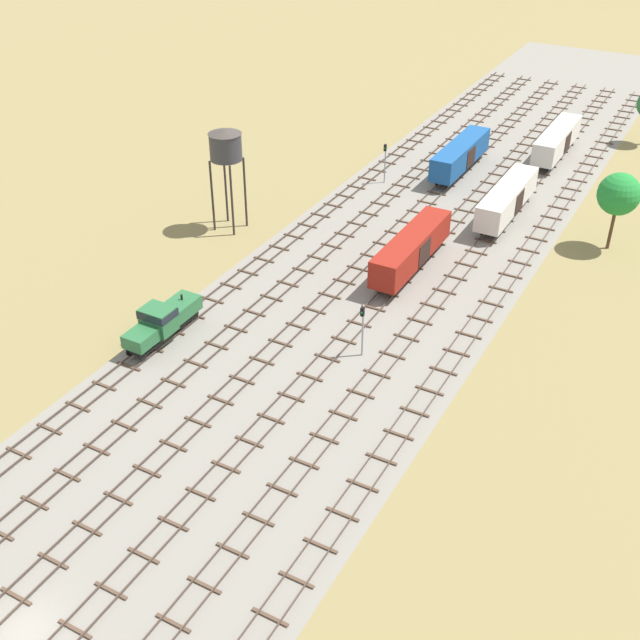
# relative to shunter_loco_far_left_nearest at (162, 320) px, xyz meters

# --- Properties ---
(ground_plane) EXTENTS (480.00, 480.00, 0.00)m
(ground_plane) POSITION_rel_shunter_loco_far_left_nearest_xyz_m (11.55, 28.80, -2.01)
(ground_plane) COLOR olive
(ballast_bed) EXTENTS (27.10, 176.00, 0.01)m
(ballast_bed) POSITION_rel_shunter_loco_far_left_nearest_xyz_m (11.55, 28.80, -2.01)
(ballast_bed) COLOR gray
(ballast_bed) RESTS_ON ground
(track_far_left) EXTENTS (2.40, 126.00, 0.29)m
(track_far_left) POSITION_rel_shunter_loco_far_left_nearest_xyz_m (0.00, 29.80, -1.87)
(track_far_left) COLOR #47382D
(track_far_left) RESTS_ON ground
(track_left) EXTENTS (2.40, 126.00, 0.29)m
(track_left) POSITION_rel_shunter_loco_far_left_nearest_xyz_m (4.62, 29.80, -1.87)
(track_left) COLOR #47382D
(track_left) RESTS_ON ground
(track_centre_left) EXTENTS (2.40, 126.00, 0.29)m
(track_centre_left) POSITION_rel_shunter_loco_far_left_nearest_xyz_m (9.24, 29.80, -1.87)
(track_centre_left) COLOR #47382D
(track_centre_left) RESTS_ON ground
(track_centre) EXTENTS (2.40, 126.00, 0.29)m
(track_centre) POSITION_rel_shunter_loco_far_left_nearest_xyz_m (13.86, 29.80, -1.87)
(track_centre) COLOR #47382D
(track_centre) RESTS_ON ground
(track_centre_right) EXTENTS (2.40, 126.00, 0.29)m
(track_centre_right) POSITION_rel_shunter_loco_far_left_nearest_xyz_m (18.48, 29.80, -1.87)
(track_centre_right) COLOR #47382D
(track_centre_right) RESTS_ON ground
(track_right) EXTENTS (2.40, 126.00, 0.29)m
(track_right) POSITION_rel_shunter_loco_far_left_nearest_xyz_m (23.10, 29.80, -1.87)
(track_right) COLOR #47382D
(track_right) RESTS_ON ground
(shunter_loco_far_left_nearest) EXTENTS (2.74, 8.46, 3.10)m
(shunter_loco_far_left_nearest) POSITION_rel_shunter_loco_far_left_nearest_xyz_m (0.00, 0.00, 0.00)
(shunter_loco_far_left_nearest) COLOR #286638
(shunter_loco_far_left_nearest) RESTS_ON ground
(freight_boxcar_centre_near) EXTENTS (2.87, 14.00, 3.60)m
(freight_boxcar_centre_near) POSITION_rel_shunter_loco_far_left_nearest_xyz_m (13.87, 21.71, 0.44)
(freight_boxcar_centre_near) COLOR maroon
(freight_boxcar_centre_near) RESTS_ON ground
(freight_boxcar_centre_right_mid) EXTENTS (2.87, 14.00, 3.60)m
(freight_boxcar_centre_right_mid) POSITION_rel_shunter_loco_far_left_nearest_xyz_m (18.49, 37.69, 0.44)
(freight_boxcar_centre_right_mid) COLOR beige
(freight_boxcar_centre_right_mid) RESTS_ON ground
(freight_boxcar_centre_left_midfar) EXTENTS (2.87, 14.00, 3.60)m
(freight_boxcar_centre_left_midfar) POSITION_rel_shunter_loco_far_left_nearest_xyz_m (9.25, 47.77, 0.44)
(freight_boxcar_centre_left_midfar) COLOR #194C8C
(freight_boxcar_centre_left_midfar) RESTS_ON ground
(freight_boxcar_centre_right_far) EXTENTS (2.87, 14.00, 3.60)m
(freight_boxcar_centre_right_far) POSITION_rel_shunter_loco_far_left_nearest_xyz_m (18.49, 58.67, 0.44)
(freight_boxcar_centre_right_far) COLOR beige
(freight_boxcar_centre_right_far) RESTS_ON ground
(water_tower) EXTENTS (3.55, 3.55, 11.22)m
(water_tower) POSITION_rel_shunter_loco_far_left_nearest_xyz_m (-7.20, 20.90, 7.33)
(water_tower) COLOR #2D2826
(water_tower) RESTS_ON ground
(signal_post_nearest) EXTENTS (0.28, 0.47, 5.03)m
(signal_post_nearest) POSITION_rel_shunter_loco_far_left_nearest_xyz_m (2.31, 40.32, 1.21)
(signal_post_nearest) COLOR gray
(signal_post_nearest) RESTS_ON ground
(signal_post_near) EXTENTS (0.28, 0.47, 4.94)m
(signal_post_near) POSITION_rel_shunter_loco_far_left_nearest_xyz_m (16.17, 6.11, 1.15)
(signal_post_near) COLOR gray
(signal_post_near) RESTS_ON ground
(lineside_tree_0) EXTENTS (4.35, 4.35, 8.32)m
(lineside_tree_0) POSITION_rel_shunter_loco_far_left_nearest_xyz_m (30.18, 36.00, 4.11)
(lineside_tree_0) COLOR #4C331E
(lineside_tree_0) RESTS_ON ground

